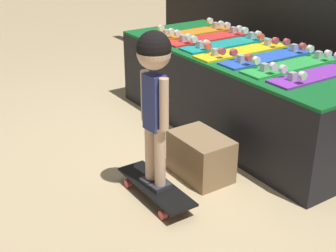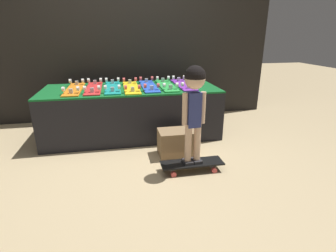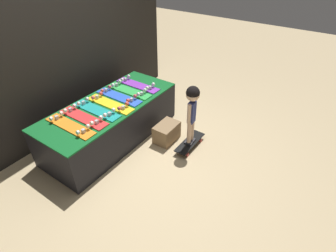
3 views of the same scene
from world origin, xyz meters
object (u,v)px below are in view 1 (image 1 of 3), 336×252
at_px(skateboard_blue_on_rack, 268,56).
at_px(skateboard_purple_on_rack, 320,73).
at_px(skateboard_yellow_on_rack, 242,50).
at_px(storage_box, 201,156).
at_px(child, 154,82).
at_px(skateboard_on_floor, 156,188).
at_px(skateboard_orange_on_rack, 191,32).
at_px(skateboard_red_on_rack, 209,37).
at_px(skateboard_green_on_rack, 292,64).
at_px(skateboard_teal_on_rack, 226,43).

height_order(skateboard_blue_on_rack, skateboard_purple_on_rack, same).
xyz_separation_m(skateboard_yellow_on_rack, storage_box, (0.43, -0.69, -0.50)).
bearing_deg(child, skateboard_on_floor, 141.60).
xyz_separation_m(skateboard_yellow_on_rack, skateboard_blue_on_rack, (0.23, 0.04, 0.00)).
distance_m(skateboard_blue_on_rack, skateboard_on_floor, 1.28).
height_order(skateboard_orange_on_rack, skateboard_on_floor, skateboard_orange_on_rack).
height_order(skateboard_red_on_rack, skateboard_yellow_on_rack, same).
xyz_separation_m(skateboard_green_on_rack, storage_box, (-0.03, -0.74, -0.50)).
distance_m(skateboard_red_on_rack, skateboard_purple_on_rack, 1.14).
relative_size(skateboard_blue_on_rack, storage_box, 1.96).
bearing_deg(child, skateboard_blue_on_rack, 98.55).
bearing_deg(skateboard_on_floor, skateboard_green_on_rack, 91.85).
bearing_deg(skateboard_purple_on_rack, skateboard_orange_on_rack, -179.27).
bearing_deg(skateboard_purple_on_rack, child, -99.63).
xyz_separation_m(skateboard_teal_on_rack, skateboard_on_floor, (0.72, -1.12, -0.57)).
bearing_deg(skateboard_red_on_rack, skateboard_yellow_on_rack, -5.57).
bearing_deg(skateboard_red_on_rack, storage_box, -39.83).
bearing_deg(skateboard_on_floor, child, -33.69).
distance_m(skateboard_yellow_on_rack, storage_box, 0.96).
bearing_deg(skateboard_yellow_on_rack, storage_box, -58.21).
height_order(skateboard_red_on_rack, skateboard_purple_on_rack, same).
xyz_separation_m(skateboard_purple_on_rack, skateboard_on_floor, (-0.19, -1.13, -0.57)).
bearing_deg(skateboard_blue_on_rack, skateboard_teal_on_rack, -179.66).
xyz_separation_m(skateboard_teal_on_rack, child, (0.72, -1.12, 0.10)).
bearing_deg(skateboard_green_on_rack, skateboard_purple_on_rack, 2.90).
height_order(skateboard_red_on_rack, skateboard_green_on_rack, same).
height_order(skateboard_red_on_rack, skateboard_teal_on_rack, same).
distance_m(skateboard_purple_on_rack, storage_box, 0.93).
bearing_deg(skateboard_blue_on_rack, skateboard_green_on_rack, -0.73).
relative_size(skateboard_red_on_rack, skateboard_on_floor, 1.29).
xyz_separation_m(skateboard_teal_on_rack, skateboard_purple_on_rack, (0.91, 0.01, 0.00)).
relative_size(skateboard_blue_on_rack, child, 0.85).
xyz_separation_m(skateboard_yellow_on_rack, child, (0.49, -1.08, 0.10)).
bearing_deg(skateboard_green_on_rack, skateboard_red_on_rack, 179.76).
xyz_separation_m(skateboard_orange_on_rack, skateboard_red_on_rack, (0.23, 0.01, 0.00)).
height_order(skateboard_yellow_on_rack, storage_box, skateboard_yellow_on_rack).
distance_m(skateboard_yellow_on_rack, skateboard_purple_on_rack, 0.69).
xyz_separation_m(skateboard_blue_on_rack, skateboard_green_on_rack, (0.23, -0.00, 0.00)).
bearing_deg(skateboard_teal_on_rack, skateboard_on_floor, -57.23).
height_order(skateboard_on_floor, storage_box, storage_box).
bearing_deg(skateboard_teal_on_rack, skateboard_yellow_on_rack, -10.14).
height_order(skateboard_orange_on_rack, child, child).
height_order(skateboard_teal_on_rack, skateboard_blue_on_rack, same).
height_order(skateboard_blue_on_rack, skateboard_on_floor, skateboard_blue_on_rack).
xyz_separation_m(skateboard_red_on_rack, skateboard_blue_on_rack, (0.68, -0.00, 0.00)).
relative_size(skateboard_red_on_rack, skateboard_blue_on_rack, 1.00).
height_order(skateboard_red_on_rack, child, child).
relative_size(skateboard_yellow_on_rack, storage_box, 1.96).
distance_m(skateboard_teal_on_rack, skateboard_purple_on_rack, 0.91).
bearing_deg(skateboard_orange_on_rack, skateboard_blue_on_rack, 0.55).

